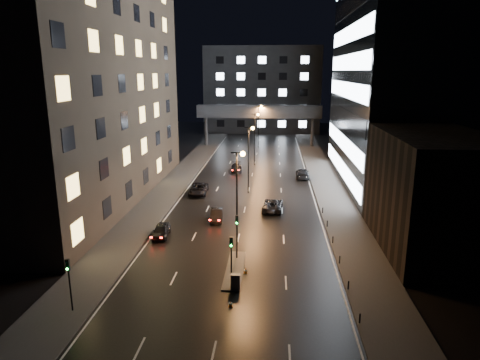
{
  "coord_description": "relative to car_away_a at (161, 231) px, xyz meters",
  "views": [
    {
      "loc": [
        3.68,
        -34.25,
        18.01
      ],
      "look_at": [
        -0.65,
        20.35,
        4.0
      ],
      "focal_mm": 32.0,
      "sensor_mm": 36.0,
      "label": 1
    }
  ],
  "objects": [
    {
      "name": "ground",
      "position": [
        8.65,
        30.27,
        -0.71
      ],
      "size": [
        160.0,
        160.0,
        0.0
      ],
      "primitive_type": "plane",
      "color": "black",
      "rests_on": "ground"
    },
    {
      "name": "car_away_c",
      "position": [
        1.18,
        17.27,
        0.07
      ],
      "size": [
        2.75,
        5.63,
        1.54
      ],
      "primitive_type": "imported",
      "rotation": [
        0.0,
        0.0,
        0.04
      ],
      "color": "black",
      "rests_on": "ground"
    },
    {
      "name": "traffic_signal_near",
      "position": [
        8.95,
        -5.24,
        2.39
      ],
      "size": [
        0.28,
        0.34,
        4.4
      ],
      "color": "black",
      "rests_on": "median_island"
    },
    {
      "name": "car_toward_b",
      "position": [
        17.44,
        28.57,
        0.09
      ],
      "size": [
        2.34,
        5.5,
        1.58
      ],
      "primitive_type": "imported",
      "rotation": [
        0.0,
        0.0,
        3.12
      ],
      "color": "black",
      "rests_on": "ground"
    },
    {
      "name": "bollard_row",
      "position": [
        18.85,
        -3.23,
        -0.26
      ],
      "size": [
        0.12,
        25.12,
        0.9
      ],
      "color": "black",
      "rests_on": "ground"
    },
    {
      "name": "traffic_signal_corner",
      "position": [
        -2.85,
        -15.74,
        2.24
      ],
      "size": [
        0.28,
        0.34,
        4.4
      ],
      "color": "black",
      "rests_on": "ground"
    },
    {
      "name": "streetlight_mid_b",
      "position": [
        8.81,
        38.27,
        5.79
      ],
      "size": [
        1.45,
        0.5,
        10.15
      ],
      "color": "black",
      "rests_on": "ground"
    },
    {
      "name": "traffic_signal_far",
      "position": [
        8.95,
        -10.74,
        2.39
      ],
      "size": [
        0.28,
        0.34,
        4.4
      ],
      "color": "black",
      "rests_on": "median_island"
    },
    {
      "name": "sidewalk_right",
      "position": [
        21.15,
        25.27,
        -0.63
      ],
      "size": [
        5.0,
        110.0,
        0.15
      ],
      "primitive_type": "cube",
      "color": "#383533",
      "rests_on": "ground"
    },
    {
      "name": "building_far",
      "position": [
        8.65,
        88.27,
        11.79
      ],
      "size": [
        34.0,
        14.0,
        25.0
      ],
      "primitive_type": "cube",
      "color": "#333335",
      "rests_on": "ground"
    },
    {
      "name": "building_left",
      "position": [
        -13.85,
        14.27,
        19.29
      ],
      "size": [
        15.0,
        48.0,
        40.0
      ],
      "primitive_type": "cube",
      "color": "#2D2319",
      "rests_on": "ground"
    },
    {
      "name": "skybridge",
      "position": [
        8.65,
        60.27,
        7.63
      ],
      "size": [
        30.0,
        3.0,
        10.0
      ],
      "color": "#333335",
      "rests_on": "ground"
    },
    {
      "name": "sidewalk_left",
      "position": [
        -3.85,
        25.27,
        -0.63
      ],
      "size": [
        5.0,
        110.0,
        0.15
      ],
      "primitive_type": "cube",
      "color": "#383533",
      "rests_on": "ground"
    },
    {
      "name": "cone_b",
      "position": [
        9.21,
        -14.03,
        -0.46
      ],
      "size": [
        0.46,
        0.46,
        0.48
      ],
      "primitive_type": "cone",
      "rotation": [
        0.0,
        0.0,
        0.34
      ],
      "color": "orange",
      "rests_on": "ground"
    },
    {
      "name": "building_right_glass",
      "position": [
        33.65,
        26.27,
        21.79
      ],
      "size": [
        20.0,
        36.0,
        45.0
      ],
      "primitive_type": "cube",
      "color": "black",
      "rests_on": "ground"
    },
    {
      "name": "streetlight_near",
      "position": [
        8.81,
        -1.73,
        5.79
      ],
      "size": [
        1.45,
        0.5,
        10.15
      ],
      "color": "black",
      "rests_on": "ground"
    },
    {
      "name": "building_right_low",
      "position": [
        28.65,
        -0.73,
        5.29
      ],
      "size": [
        10.0,
        18.0,
        12.0
      ],
      "primitive_type": "cube",
      "color": "black",
      "rests_on": "ground"
    },
    {
      "name": "streetlight_mid_a",
      "position": [
        8.81,
        18.27,
        5.79
      ],
      "size": [
        1.45,
        0.5,
        10.15
      ],
      "color": "black",
      "rests_on": "ground"
    },
    {
      "name": "car_away_d",
      "position": [
        5.59,
        32.53,
        -0.01
      ],
      "size": [
        2.33,
        4.94,
        1.39
      ],
      "primitive_type": "imported",
      "rotation": [
        0.0,
        0.0,
        0.08
      ],
      "color": "black",
      "rests_on": "ground"
    },
    {
      "name": "median_island",
      "position": [
        8.95,
        -7.73,
        -0.63
      ],
      "size": [
        1.6,
        8.0,
        0.15
      ],
      "primitive_type": "cube",
      "color": "#383533",
      "rests_on": "ground"
    },
    {
      "name": "car_away_a",
      "position": [
        0.0,
        0.0,
        0.0
      ],
      "size": [
        2.01,
        4.27,
        1.41
      ],
      "primitive_type": "imported",
      "rotation": [
        0.0,
        0.0,
        0.09
      ],
      "color": "black",
      "rests_on": "ground"
    },
    {
      "name": "cone_a",
      "position": [
        10.0,
        -8.17,
        -0.47
      ],
      "size": [
        0.43,
        0.43,
        0.47
      ],
      "primitive_type": "cone",
      "rotation": [
        0.0,
        0.0,
        -0.25
      ],
      "color": "orange",
      "rests_on": "ground"
    },
    {
      "name": "streetlight_far",
      "position": [
        8.81,
        58.27,
        5.79
      ],
      "size": [
        1.45,
        0.5,
        10.15
      ],
      "color": "black",
      "rests_on": "ground"
    },
    {
      "name": "car_away_b",
      "position": [
        5.46,
        5.92,
        -0.01
      ],
      "size": [
        1.83,
        4.32,
        1.39
      ],
      "primitive_type": "imported",
      "rotation": [
        0.0,
        0.0,
        0.09
      ],
      "color": "black",
      "rests_on": "ground"
    },
    {
      "name": "utility_cabinet",
      "position": [
        9.35,
        -11.43,
        0.12
      ],
      "size": [
        0.77,
        0.49,
        1.36
      ],
      "primitive_type": "cube",
      "rotation": [
        0.0,
        0.0,
        0.01
      ],
      "color": "#4E4E51",
      "rests_on": "median_island"
    },
    {
      "name": "car_toward_a",
      "position": [
        12.4,
        10.32,
        0.05
      ],
      "size": [
        2.92,
        5.6,
        1.5
      ],
      "primitive_type": "imported",
      "rotation": [
        0.0,
        0.0,
        3.06
      ],
      "color": "black",
      "rests_on": "ground"
    }
  ]
}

